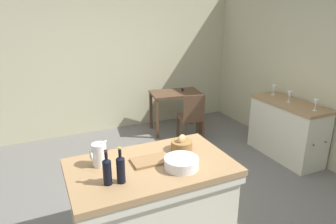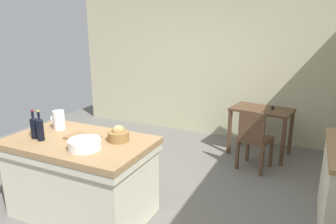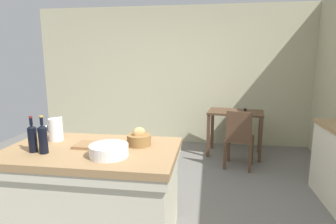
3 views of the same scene
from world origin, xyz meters
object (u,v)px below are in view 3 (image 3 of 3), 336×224
Objects in this scene: cutting_board at (95,145)px; wooden_chair at (239,137)px; writing_desk at (235,119)px; wine_bottle_amber at (32,138)px; bread_basket at (139,139)px; pitcher at (56,129)px; wine_bottle_dark at (43,138)px; island_table at (94,190)px; wash_bowl at (109,151)px.

wooden_chair is at bearing 51.57° from cutting_board.
writing_desk is 3.17× the size of wine_bottle_amber.
cutting_board is at bearing -120.63° from writing_desk.
wooden_chair is at bearing 58.17° from bread_basket.
wine_bottle_dark is at bearing -74.60° from pitcher.
bread_basket reaches higher than cutting_board.
pitcher is 0.81× the size of wine_bottle_dark.
writing_desk is (1.46, 2.50, 0.17)m from island_table.
wine_bottle_dark is (-1.81, -2.07, 0.51)m from wooden_chair.
pitcher is 0.75m from wash_bowl.
wash_bowl is at bearing -45.47° from cutting_board.
bread_basket is 0.71× the size of wine_bottle_amber.
wash_bowl reaches higher than writing_desk.
wooden_chair reaches higher than island_table.
pitcher is 0.82× the size of wash_bowl.
wine_bottle_dark reaches higher than pitcher.
cutting_board is at bearing 24.77° from wine_bottle_amber.
writing_desk is at bearing 54.41° from wine_bottle_amber.
wine_bottle_amber is (-1.91, -2.05, 0.50)m from wooden_chair.
wine_bottle_dark is (-0.34, -0.23, 0.12)m from cutting_board.
pitcher is at bearing 105.40° from wine_bottle_dark.
pitcher is 0.47m from cutting_board.
pitcher is at bearing 152.08° from wash_bowl.
wine_bottle_amber is at bearing -133.03° from wooden_chair.
pitcher is 0.37m from wine_bottle_dark.
wine_bottle_amber is at bearing -125.59° from writing_desk.
writing_desk is at bearing 90.81° from wooden_chair.
cutting_board is 0.51m from wine_bottle_amber.
wash_bowl is at bearing -37.20° from island_table.
wine_bottle_dark is (-0.33, -0.18, 0.52)m from island_table.
bread_basket is at bearing 20.83° from island_table.
bread_basket reaches higher than writing_desk.
pitcher is (-1.90, -2.32, 0.34)m from writing_desk.
pitcher is 0.84× the size of wine_bottle_amber.
wooden_chair is at bearing 52.05° from island_table.
wash_bowl is at bearing -0.91° from wine_bottle_amber.
cutting_board is 1.08× the size of wine_bottle_dark.
island_table is 4.41× the size of cutting_board.
island_table is 2.90m from writing_desk.
island_table is at bearing -127.95° from wooden_chair.
wine_bottle_amber is at bearing -155.23° from cutting_board.
cutting_board is at bearing -128.43° from wooden_chair.
cutting_board is at bearing 33.46° from wine_bottle_dark.
wine_bottle_amber is (-0.44, -0.16, 0.52)m from island_table.
island_table is at bearing 142.80° from wash_bowl.
cutting_board reaches higher than writing_desk.
pitcher reaches higher than wash_bowl.
island_table is 0.41m from cutting_board.
wash_bowl is 1.02× the size of wine_bottle_amber.
wine_bottle_dark reaches higher than wine_bottle_amber.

